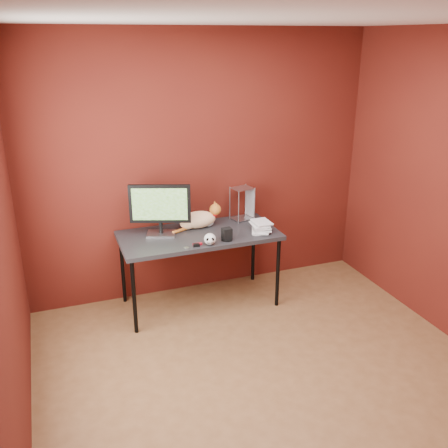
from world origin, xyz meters
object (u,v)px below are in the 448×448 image
object	(u,v)px
desk	(199,238)
speaker	(227,235)
skull_mug	(210,239)
book_stack	(254,178)
monitor	(160,207)
cat	(199,219)

from	to	relation	value
desk	speaker	xyz separation A→B (m)	(0.19, -0.25, 0.10)
skull_mug	book_stack	size ratio (longest dim) A/B	0.11
skull_mug	desk	bearing A→B (deg)	108.21
desk	book_stack	bearing A→B (deg)	-13.57
monitor	cat	bearing A→B (deg)	29.15
desk	book_stack	xyz separation A→B (m)	(0.50, -0.12, 0.58)
skull_mug	speaker	world-z (taller)	speaker
monitor	book_stack	xyz separation A→B (m)	(0.84, -0.21, 0.25)
skull_mug	monitor	bearing A→B (deg)	148.82
desk	cat	bearing A→B (deg)	73.10
skull_mug	book_stack	bearing A→B (deg)	34.87
skull_mug	book_stack	xyz separation A→B (m)	(0.49, 0.17, 0.47)
monitor	speaker	world-z (taller)	monitor
desk	skull_mug	distance (m)	0.31
monitor	cat	size ratio (longest dim) A/B	1.05
cat	speaker	size ratio (longest dim) A/B	4.43
desk	book_stack	world-z (taller)	book_stack
cat	monitor	bearing A→B (deg)	-170.38
skull_mug	speaker	bearing A→B (deg)	30.04
desk	skull_mug	size ratio (longest dim) A/B	13.17
desk	speaker	size ratio (longest dim) A/B	12.78
monitor	skull_mug	world-z (taller)	monitor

